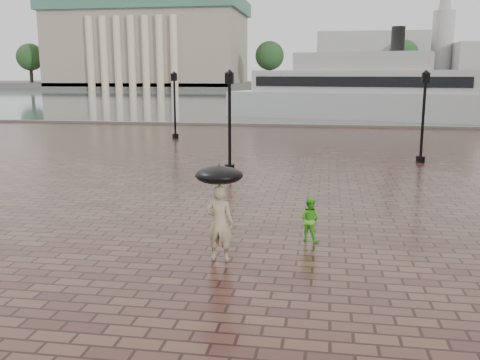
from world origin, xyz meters
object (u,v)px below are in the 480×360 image
(ferry_near, at_px, (362,92))
(child_pedestrian, at_px, (310,219))
(street_lamps, at_px, (265,112))
(adult_pedestrian, at_px, (219,223))

(ferry_near, bearing_deg, child_pedestrian, -80.53)
(street_lamps, xyz_separation_m, adult_pedestrian, (0.90, -17.11, -1.42))
(street_lamps, xyz_separation_m, child_pedestrian, (2.94, -15.29, -1.74))
(adult_pedestrian, xyz_separation_m, ferry_near, (5.76, 43.27, 1.74))
(adult_pedestrian, bearing_deg, street_lamps, -83.86)
(street_lamps, height_order, ferry_near, ferry_near)
(street_lamps, bearing_deg, child_pedestrian, -79.11)
(child_pedestrian, bearing_deg, adult_pedestrian, 65.29)
(street_lamps, distance_m, ferry_near, 26.99)
(adult_pedestrian, relative_size, child_pedestrian, 1.54)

